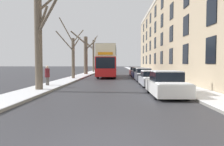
# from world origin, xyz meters

# --- Properties ---
(sidewalk_left) EXTENTS (2.22, 130.00, 0.16)m
(sidewalk_left) POSITION_xyz_m (-5.40, 53.00, 0.08)
(sidewalk_left) COLOR gray
(sidewalk_left) RESTS_ON ground
(sidewalk_right) EXTENTS (2.22, 130.00, 0.16)m
(sidewalk_right) POSITION_xyz_m (5.40, 53.00, 0.08)
(sidewalk_right) COLOR gray
(sidewalk_right) RESTS_ON ground
(terrace_facade_right) EXTENTS (9.10, 50.61, 12.88)m
(terrace_facade_right) POSITION_xyz_m (11.00, 24.03, 6.44)
(terrace_facade_right) COLOR tan
(terrace_facade_right) RESTS_ON ground
(bare_tree_left_0) EXTENTS (3.49, 3.13, 8.04)m
(bare_tree_left_0) POSITION_xyz_m (-5.13, 9.39, 3.91)
(bare_tree_left_0) COLOR brown
(bare_tree_left_0) RESTS_ON ground
(bare_tree_left_1) EXTENTS (2.97, 2.86, 7.64)m
(bare_tree_left_1) POSITION_xyz_m (-5.32, 20.37, 3.14)
(bare_tree_left_1) COLOR brown
(bare_tree_left_1) RESTS_ON ground
(bare_tree_left_2) EXTENTS (4.21, 2.74, 7.49)m
(bare_tree_left_2) POSITION_xyz_m (-5.30, 30.35, 3.61)
(bare_tree_left_2) COLOR brown
(bare_tree_left_2) RESTS_ON ground
(bare_tree_left_3) EXTENTS (3.27, 2.08, 8.52)m
(bare_tree_left_3) POSITION_xyz_m (-5.30, 41.35, 4.09)
(bare_tree_left_3) COLOR brown
(bare_tree_left_3) RESTS_ON ground
(double_decker_bus) EXTENTS (2.61, 10.09, 4.46)m
(double_decker_bus) POSITION_xyz_m (-1.21, 24.95, 2.52)
(double_decker_bus) COLOR red
(double_decker_bus) RESTS_ON ground
(parked_car_0) EXTENTS (1.88, 4.19, 1.51)m
(parked_car_0) POSITION_xyz_m (3.20, 7.69, 0.69)
(parked_car_0) COLOR silver
(parked_car_0) RESTS_ON ground
(parked_car_1) EXTENTS (1.82, 4.13, 1.37)m
(parked_car_1) POSITION_xyz_m (3.20, 13.06, 0.64)
(parked_car_1) COLOR #9EA3AD
(parked_car_1) RESTS_ON ground
(parked_car_2) EXTENTS (1.79, 4.58, 1.48)m
(parked_car_2) POSITION_xyz_m (3.20, 18.29, 0.69)
(parked_car_2) COLOR #474C56
(parked_car_2) RESTS_ON ground
(parked_car_3) EXTENTS (1.78, 3.93, 1.47)m
(parked_car_3) POSITION_xyz_m (3.20, 23.64, 0.67)
(parked_car_3) COLOR navy
(parked_car_3) RESTS_ON ground
(parked_car_4) EXTENTS (1.69, 4.52, 1.45)m
(parked_car_4) POSITION_xyz_m (3.20, 28.84, 0.67)
(parked_car_4) COLOR maroon
(parked_car_4) RESTS_ON ground
(pedestrian_left_sidewalk) EXTENTS (0.39, 0.39, 1.78)m
(pedestrian_left_sidewalk) POSITION_xyz_m (-5.54, 11.99, 0.98)
(pedestrian_left_sidewalk) COLOR #4C4742
(pedestrian_left_sidewalk) RESTS_ON ground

